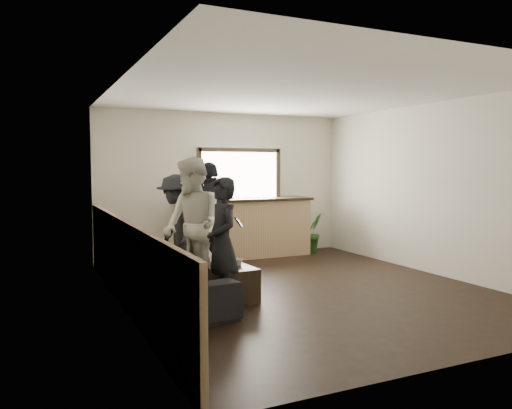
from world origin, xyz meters
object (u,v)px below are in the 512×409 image
sofa (167,279)px  person_b (192,226)px  coffee_table (225,281)px  person_c (177,228)px  cup_a (216,260)px  potted_plant (313,232)px  person_d (210,218)px  cup_b (239,262)px  person_a (222,243)px  bar_counter (245,224)px

sofa → person_b: 0.83m
coffee_table → person_c: (-0.31, 1.23, 0.60)m
cup_a → potted_plant: bearing=38.9°
person_d → potted_plant: bearing=167.3°
cup_b → person_a: person_a is taller
bar_counter → cup_a: bar_counter is taller
cup_b → potted_plant: 3.95m
potted_plant → person_d: person_d is taller
coffee_table → cup_a: (-0.07, 0.17, 0.27)m
bar_counter → person_d: (-1.10, -1.12, 0.28)m
coffee_table → cup_b: bearing=-41.3°
sofa → potted_plant: (3.77, 2.65, 0.07)m
person_b → person_c: 0.93m
potted_plant → person_d: (-2.62, -1.07, 0.51)m
sofa → coffee_table: (0.80, 0.02, -0.11)m
coffee_table → person_b: bearing=138.5°
coffee_table → person_a: bearing=-115.3°
sofa → person_d: size_ratio=1.24×
bar_counter → cup_a: 2.94m
person_b → person_d: 1.44m
coffee_table → person_a: size_ratio=0.61×
sofa → bar_counter: bearing=-48.5°
potted_plant → person_c: 3.59m
sofa → person_b: size_ratio=1.20×
person_c → person_b: bearing=-2.6°
bar_counter → coffee_table: bar_counter is taller
coffee_table → potted_plant: size_ratio=1.23×
sofa → person_b: bearing=-62.2°
cup_b → person_d: (0.21, 1.69, 0.43)m
potted_plant → person_a: person_a is taller
cup_a → potted_plant: (3.04, 2.46, -0.09)m
potted_plant → person_c: person_c is taller
potted_plant → person_b: person_b is taller
person_c → sofa: bearing=-21.4°
bar_counter → potted_plant: bar_counter is taller
cup_a → potted_plant: size_ratio=0.15×
bar_counter → person_a: 3.50m
coffee_table → person_b: person_b is taller
person_b → potted_plant: bearing=114.9°
coffee_table → bar_counter: bearing=61.4°
coffee_table → person_d: person_d is taller
person_a → person_b: size_ratio=0.86×
coffee_table → cup_a: 0.33m
person_b → person_a: bearing=2.2°
person_d → bar_counter: bearing=-169.5°
potted_plant → person_b: 4.09m
bar_counter → cup_b: 3.10m
coffee_table → person_b: (-0.35, 0.31, 0.73)m
cup_a → person_a: bearing=-102.2°
coffee_table → person_a: person_a is taller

